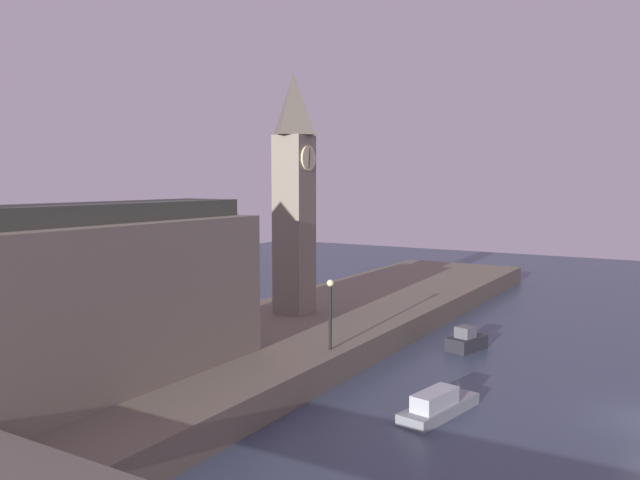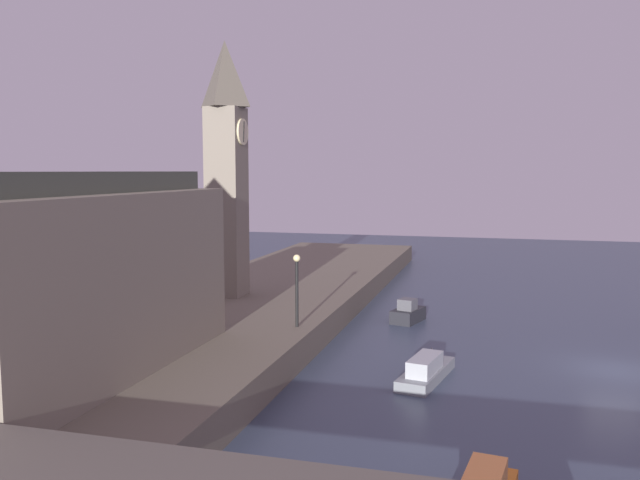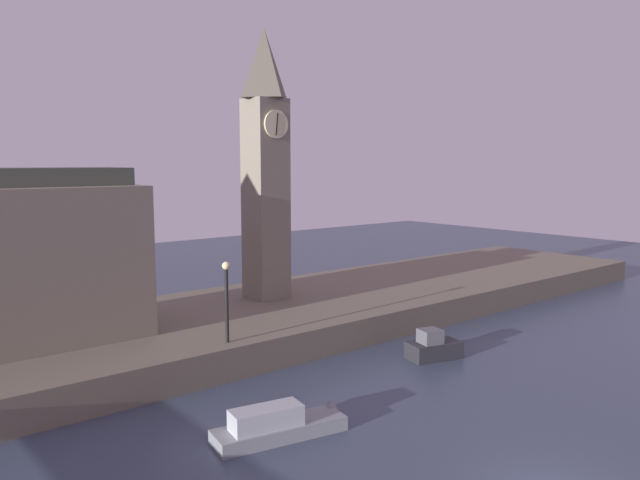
% 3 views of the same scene
% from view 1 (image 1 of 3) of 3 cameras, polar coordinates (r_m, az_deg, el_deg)
% --- Properties ---
extents(far_embankment, '(70.00, 12.00, 1.50)m').
position_cam_1_polar(far_embankment, '(37.00, -4.67, -9.30)').
color(far_embankment, '#6B6051').
rests_on(far_embankment, ground).
extents(clock_tower, '(2.29, 2.33, 15.48)m').
position_cam_1_polar(clock_tower, '(40.85, -2.36, 4.56)').
color(clock_tower, slate).
rests_on(clock_tower, far_embankment).
extents(parliament_hall, '(14.63, 5.56, 11.50)m').
position_cam_1_polar(parliament_hall, '(28.46, -19.28, -4.63)').
color(parliament_hall, slate).
rests_on(parliament_hall, far_embankment).
extents(streetlamp, '(0.36, 0.36, 3.62)m').
position_cam_1_polar(streetlamp, '(32.25, 0.93, -5.95)').
color(streetlamp, black).
rests_on(streetlamp, far_embankment).
extents(boat_cruiser_grey, '(5.49, 2.22, 1.52)m').
position_cam_1_polar(boat_cruiser_grey, '(29.13, 11.07, -14.17)').
color(boat_cruiser_grey, gray).
rests_on(boat_cruiser_grey, ground).
extents(boat_barge_dark, '(3.43, 1.99, 1.48)m').
position_cam_1_polar(boat_barge_dark, '(39.49, 13.23, -8.83)').
color(boat_barge_dark, '#232328').
rests_on(boat_barge_dark, ground).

